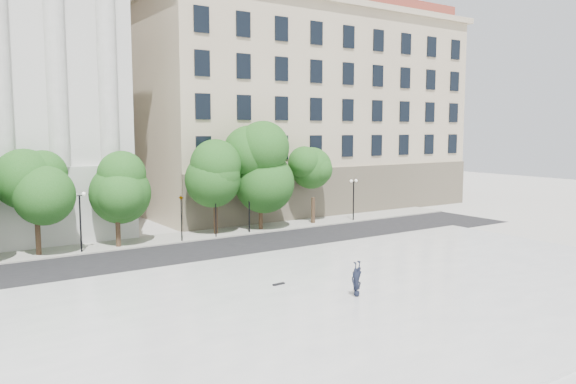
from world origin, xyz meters
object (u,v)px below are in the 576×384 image
traffic_light_west (181,197)px  person_lying (356,292)px  traffic_light_east (215,192)px  skateboard (279,284)px

traffic_light_west → person_lying: 19.80m
traffic_light_east → person_lying: size_ratio=2.41×
person_lying → traffic_light_east: bearing=77.1°
traffic_light_east → traffic_light_west: bearing=180.0°
person_lying → skateboard: bearing=110.8°
traffic_light_east → skateboard: 16.48m
skateboard → person_lying: bearing=-66.7°
traffic_light_west → traffic_light_east: bearing=0.0°
traffic_light_west → skateboard: traffic_light_west is taller
skateboard → traffic_light_west: bearing=81.3°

